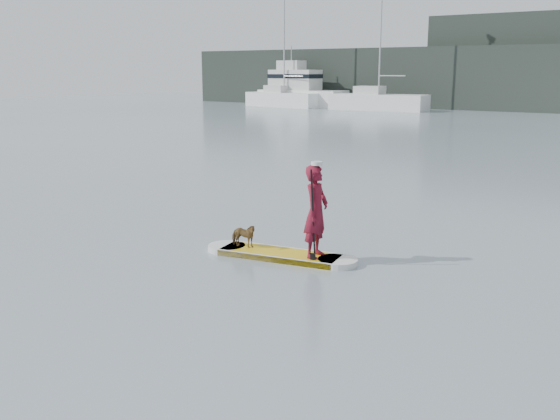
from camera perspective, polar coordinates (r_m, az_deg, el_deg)
The scene contains 10 objects.
ground at distance 12.44m, azimuth 0.05°, elevation -4.96°, with size 140.00×140.00×0.00m, color slate.
paddleboard at distance 12.86m, azimuth 0.00°, elevation -4.09°, with size 3.26×1.22×0.12m.
paddler at distance 12.32m, azimuth 3.32°, elevation -0.13°, with size 0.67×0.44×1.85m, color maroon.
white_cap at distance 12.14m, azimuth 3.38°, elevation 4.28°, with size 0.22×0.22×0.07m, color silver.
dog at distance 13.13m, azimuth -3.38°, elevation -2.33°, with size 0.27×0.60×0.51m, color #51371B.
paddle at distance 12.13m, azimuth 3.03°, elevation -1.53°, with size 0.10×0.30×2.00m.
sailboat_a at distance 66.34m, azimuth 0.32°, elevation 10.18°, with size 8.90×3.80×12.52m.
sailboat_b at distance 61.20m, azimuth 8.91°, elevation 9.90°, with size 9.40×3.13×13.84m.
motor_yacht_b at distance 67.06m, azimuth 1.75°, elevation 10.96°, with size 9.62×3.59×6.27m.
shore_building_west at distance 65.98m, azimuth 19.70°, elevation 12.59°, with size 14.00×4.00×9.00m, color #212924.
Camera 1 is at (6.58, -9.86, 3.77)m, focal length 40.00 mm.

